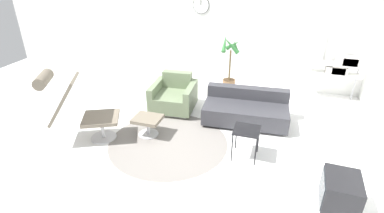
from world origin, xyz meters
TOP-DOWN VIEW (x-y plane):
  - ground_plane at (0.00, 0.00)m, footprint 12.00×12.00m
  - wall_back at (-0.00, 2.83)m, footprint 12.00×0.09m
  - round_rug at (-0.03, -0.23)m, footprint 2.04×2.04m
  - lounge_chair at (-1.54, -0.61)m, footprint 1.28×0.98m
  - ottoman at (-0.47, -0.10)m, footprint 0.48×0.41m
  - armchair_red at (-0.39, 1.00)m, footprint 0.92×0.91m
  - couch_low at (1.11, 0.92)m, footprint 1.63×0.93m
  - side_table at (1.28, -0.22)m, footprint 0.40×0.40m
  - crt_television at (2.55, -1.04)m, footprint 0.44×0.54m
  - potted_plant at (0.51, 2.23)m, footprint 0.43×0.45m
  - shelf_unit at (2.83, 2.51)m, footprint 1.09×0.28m

SIDE VIEW (x-z plane):
  - ground_plane at x=0.00m, z-range 0.00..0.00m
  - round_rug at x=-0.03m, z-range 0.00..0.01m
  - couch_low at x=1.11m, z-range -0.07..0.53m
  - ottoman at x=-0.47m, z-range 0.08..0.44m
  - armchair_red at x=-0.39m, z-range -0.09..0.62m
  - crt_television at x=2.55m, z-range 0.03..0.56m
  - side_table at x=1.28m, z-range 0.19..0.69m
  - potted_plant at x=0.51m, z-range -0.17..1.18m
  - lounge_chair at x=-1.54m, z-range 0.09..1.34m
  - shelf_unit at x=2.83m, z-range -0.13..1.72m
  - wall_back at x=0.00m, z-range 0.00..2.80m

